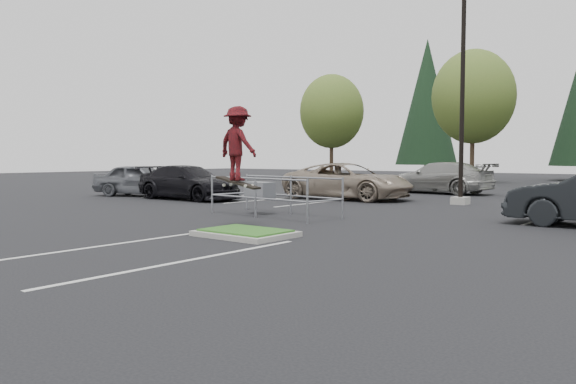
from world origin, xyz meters
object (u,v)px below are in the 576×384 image
Objects in this scene: decid_b at (473,100)px; car_l_black at (189,182)px; light_pole at (462,89)px; decid_a at (332,114)px; car_l_tan at (348,181)px; conif_a at (427,102)px; cart_corral at (263,190)px; car_l_grey at (140,180)px; skateboarder at (238,144)px; car_far_silver at (439,178)px.

decid_b is 1.84× the size of car_l_black.
light_pole is 25.86m from decid_a.
light_pole is 1.14× the size of decid_a.
car_l_tan reaches higher than car_l_black.
cart_corral is at bearing -72.99° from conif_a.
car_l_grey is (-3.50, 0.00, 0.02)m from car_l_black.
decid_a reaches higher than skateboarder.
conif_a is at bearing -149.36° from car_far_silver.
car_l_grey is (-14.00, -5.00, -3.78)m from light_pole.
decid_a is 1.70× the size of car_l_black.
car_l_grey reaches higher than cart_corral.
cart_corral is 2.15× the size of skateboarder.
car_l_tan is at bearing -174.29° from light_pole.
decid_a is 0.69× the size of conif_a.
decid_b reaches higher than car_l_black.
decid_b is (-6.51, 18.53, 1.48)m from light_pole.
decid_b reaches higher than car_far_silver.
car_far_silver reaches higher than car_l_tan.
decid_b is at bearing -162.52° from car_far_silver.
conif_a is 6.00× the size of skateboarder.
light_pole is at bearing -44.25° from decid_a.
car_l_grey is (0.50, -33.00, -6.32)m from conif_a.
car_l_grey is at bearing -107.66° from decid_b.
decid_b is at bearing 103.03° from cart_corral.
car_far_silver is at bearing -64.96° from car_l_grey.
light_pole is at bearing -62.62° from conif_a.
decid_a is at bearing -111.91° from conif_a.
skateboarder reaches higher than cart_corral.
skateboarder reaches higher than car_l_black.
decid_a is at bearing 126.57° from cart_corral.
skateboarder is 0.38× the size of car_far_silver.
conif_a is 2.22× the size of car_l_tan.
light_pole reaches higher than cart_corral.
light_pole reaches higher than car_l_black.
car_far_silver is at bearing 120.56° from light_pole.
conif_a reaches higher than car_l_black.
skateboarder is (-1.70, -11.00, -2.34)m from light_pole.
car_l_tan is at bearing -85.47° from decid_b.
car_l_black is at bearing -28.15° from car_far_silver.
cart_corral is at bearing 4.31° from car_far_silver.
car_far_silver is (14.97, -12.03, -4.76)m from decid_a.
conif_a is at bearing 68.09° from decid_a.
decid_b is 1.71× the size of car_far_silver.
decid_a is 10.85m from conif_a.
decid_b is at bearing -39.07° from car_l_grey.
car_far_silver is at bearing -38.80° from decid_a.
car_far_silver is (2.97, -12.53, -5.22)m from decid_b.
light_pole is 1.79× the size of car_far_silver.
car_far_silver is (-0.04, 13.94, 0.02)m from cart_corral.
conif_a is at bearing 117.38° from light_pole.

